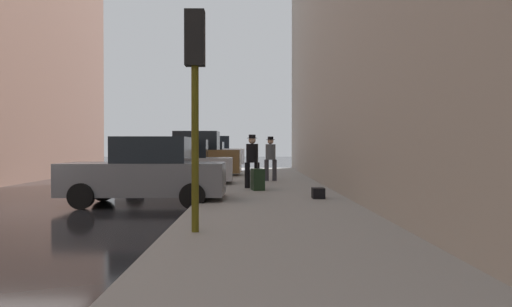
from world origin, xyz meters
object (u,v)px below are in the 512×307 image
(parked_blue_sedan, at_px, (205,158))
(traffic_light, at_px, (195,72))
(parked_gray_coupe, at_px, (146,173))
(fire_hydrant, at_px, (218,182))
(parked_bronze_suv, at_px, (194,157))
(duffel_bag, at_px, (318,193))
(parked_white_van, at_px, (213,153))
(rolling_suitcase, at_px, (258,179))
(pedestrian_with_beanie, at_px, (271,156))
(parked_silver_sedan, at_px, (178,165))
(pedestrian_with_fedora, at_px, (252,158))

(parked_blue_sedan, distance_m, traffic_light, 21.55)
(parked_gray_coupe, bearing_deg, fire_hydrant, 35.23)
(parked_bronze_suv, relative_size, duffel_bag, 10.56)
(traffic_light, bearing_deg, parked_white_van, 93.87)
(parked_blue_sedan, bearing_deg, traffic_light, -85.05)
(traffic_light, height_order, rolling_suitcase, traffic_light)
(parked_white_van, xyz_separation_m, rolling_suitcase, (2.97, -19.78, -0.54))
(fire_hydrant, bearing_deg, pedestrian_with_beanie, 72.67)
(parked_bronze_suv, distance_m, duffel_bag, 11.56)
(pedestrian_with_beanie, bearing_deg, parked_silver_sedan, -160.96)
(parked_blue_sedan, relative_size, fire_hydrant, 6.02)
(parked_gray_coupe, relative_size, rolling_suitcase, 4.04)
(parked_gray_coupe, distance_m, fire_hydrant, 2.24)
(traffic_light, bearing_deg, parked_bronze_suv, 96.71)
(parked_bronze_suv, bearing_deg, parked_blue_sedan, 90.00)
(fire_hydrant, bearing_deg, parked_white_van, 94.88)
(traffic_light, bearing_deg, parked_blue_sedan, 94.95)
(parked_gray_coupe, bearing_deg, pedestrian_with_beanie, 62.62)
(rolling_suitcase, distance_m, duffel_bag, 2.96)
(parked_gray_coupe, distance_m, rolling_suitcase, 3.97)
(parked_white_van, bearing_deg, traffic_light, -86.13)
(fire_hydrant, xyz_separation_m, traffic_light, (0.05, -6.31, 2.26))
(traffic_light, bearing_deg, rolling_suitcase, 81.71)
(traffic_light, height_order, pedestrian_with_fedora, traffic_light)
(parked_silver_sedan, distance_m, rolling_suitcase, 4.23)
(fire_hydrant, xyz_separation_m, duffel_bag, (2.75, -1.15, -0.21))
(parked_gray_coupe, xyz_separation_m, parked_silver_sedan, (-0.00, 5.61, 0.00))
(duffel_bag, bearing_deg, parked_blue_sedan, 105.69)
(parked_white_van, xyz_separation_m, pedestrian_with_fedora, (2.79, -18.99, 0.10))
(parked_white_van, height_order, duffel_bag, parked_white_van)
(pedestrian_with_fedora, relative_size, rolling_suitcase, 1.71)
(parked_gray_coupe, height_order, duffel_bag, parked_gray_coupe)
(parked_gray_coupe, xyz_separation_m, pedestrian_with_beanie, (3.54, 6.83, 0.29))
(parked_white_van, relative_size, pedestrian_with_beanie, 2.62)
(parked_blue_sedan, height_order, parked_white_van, parked_white_van)
(parked_white_van, distance_m, duffel_bag, 22.74)
(parked_blue_sedan, relative_size, pedestrian_with_fedora, 2.39)
(parked_bronze_suv, distance_m, fire_hydrant, 9.64)
(fire_hydrant, bearing_deg, parked_bronze_suv, 100.80)
(parked_bronze_suv, bearing_deg, duffel_bag, -66.74)
(traffic_light, relative_size, pedestrian_with_fedora, 2.03)
(parked_gray_coupe, bearing_deg, traffic_light, -69.80)
(parked_gray_coupe, height_order, fire_hydrant, parked_gray_coupe)
(fire_hydrant, bearing_deg, parked_blue_sedan, 96.82)
(parked_bronze_suv, distance_m, rolling_suitcase, 8.66)
(parked_gray_coupe, height_order, rolling_suitcase, parked_gray_coupe)
(parked_bronze_suv, height_order, duffel_bag, parked_bronze_suv)
(parked_white_van, xyz_separation_m, traffic_light, (1.85, -27.43, 1.73))
(parked_silver_sedan, height_order, fire_hydrant, parked_silver_sedan)
(pedestrian_with_fedora, bearing_deg, rolling_suitcase, -77.65)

